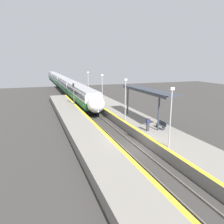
{
  "coord_description": "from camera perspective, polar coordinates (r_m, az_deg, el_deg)",
  "views": [
    {
      "loc": [
        -8.8,
        -18.57,
        8.59
      ],
      "look_at": [
        0.61,
        7.37,
        2.16
      ],
      "focal_mm": 35.0,
      "sensor_mm": 36.0,
      "label": 1
    }
  ],
  "objects": [
    {
      "name": "platform_left",
      "position": [
        20.91,
        -4.0,
        -9.65
      ],
      "size": [
        3.7,
        64.0,
        1.03
      ],
      "color": "gray",
      "rests_on": "ground_plane"
    },
    {
      "name": "lamppost_far",
      "position": [
        37.41,
        -2.57,
        6.24
      ],
      "size": [
        0.36,
        0.2,
        5.43
      ],
      "color": "#9E9EA3",
      "rests_on": "platform_right"
    },
    {
      "name": "lamppost_near",
      "position": [
        19.64,
        15.07,
        -0.5
      ],
      "size": [
        0.36,
        0.2,
        5.43
      ],
      "color": "#9E9EA3",
      "rests_on": "platform_right"
    },
    {
      "name": "lamppost_farthest",
      "position": [
        46.93,
        -6.24,
        7.58
      ],
      "size": [
        0.36,
        0.2,
        5.43
      ],
      "color": "#9E9EA3",
      "rests_on": "platform_right"
    },
    {
      "name": "station_canopy",
      "position": [
        28.17,
        8.76,
        5.33
      ],
      "size": [
        2.02,
        11.4,
        4.1
      ],
      "color": "#333842",
      "rests_on": "platform_right"
    },
    {
      "name": "platform_right",
      "position": [
        23.97,
        13.95,
        -6.99
      ],
      "size": [
        4.59,
        64.0,
        1.03
      ],
      "color": "gray",
      "rests_on": "ground_plane"
    },
    {
      "name": "person_waiting",
      "position": [
        24.44,
        9.35,
        -3.07
      ],
      "size": [
        0.36,
        0.22,
        1.61
      ],
      "color": "#333338",
      "rests_on": "platform_right"
    },
    {
      "name": "ground_plane",
      "position": [
        22.27,
        5.07,
        -9.63
      ],
      "size": [
        120.0,
        120.0,
        0.0
      ],
      "primitive_type": "plane",
      "color": "#383533"
    },
    {
      "name": "platform_bench",
      "position": [
        25.74,
        12.74,
        -3.22
      ],
      "size": [
        0.44,
        1.68,
        0.89
      ],
      "color": "#2D333D",
      "rests_on": "platform_right"
    },
    {
      "name": "rail_left",
      "position": [
        21.96,
        3.35,
        -9.72
      ],
      "size": [
        0.08,
        90.0,
        0.15
      ],
      "primitive_type": "cube",
      "color": "slate",
      "rests_on": "ground_plane"
    },
    {
      "name": "train",
      "position": [
        70.65,
        -12.81,
        7.59
      ],
      "size": [
        2.81,
        79.83,
        3.82
      ],
      "color": "black",
      "rests_on": "ground_plane"
    },
    {
      "name": "lamppost_mid",
      "position": [
        28.17,
        3.51,
        3.97
      ],
      "size": [
        0.36,
        0.2,
        5.43
      ],
      "color": "#9E9EA3",
      "rests_on": "platform_right"
    },
    {
      "name": "railway_signal",
      "position": [
        39.8,
        -9.97,
        4.7
      ],
      "size": [
        0.28,
        0.28,
        4.79
      ],
      "color": "#59595E",
      "rests_on": "ground_plane"
    },
    {
      "name": "rail_right",
      "position": [
        22.53,
        6.76,
        -9.18
      ],
      "size": [
        0.08,
        90.0,
        0.15
      ],
      "primitive_type": "cube",
      "color": "slate",
      "rests_on": "ground_plane"
    }
  ]
}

